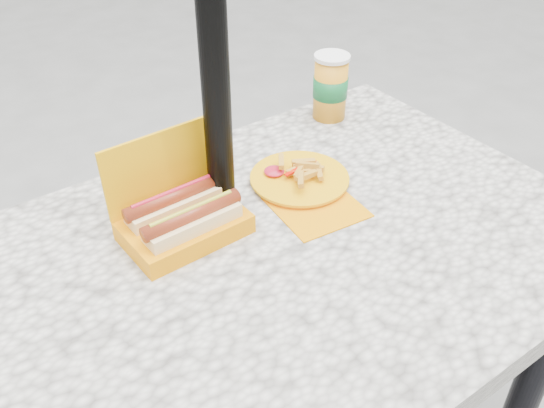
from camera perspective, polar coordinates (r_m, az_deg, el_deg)
picnic_table at (r=1.14m, az=-0.03°, el=-8.58°), size 1.20×0.80×0.75m
umbrella_pole at (r=1.00m, az=-5.65°, el=16.03°), size 0.05×0.05×2.20m
hotdog_box at (r=1.09m, az=-8.47°, el=-1.20°), size 0.22×0.16×0.18m
fries_plate at (r=1.22m, az=2.71°, el=2.31°), size 0.21×0.27×0.04m
soda_cup at (r=1.44m, az=5.51°, el=10.94°), size 0.08×0.08×0.16m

